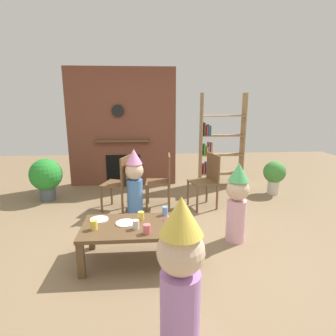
% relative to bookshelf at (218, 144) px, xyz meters
% --- Properties ---
extents(ground_plane, '(12.00, 12.00, 0.00)m').
position_rel_bookshelf_xyz_m(ground_plane, '(-1.34, -2.40, -0.88)').
color(ground_plane, '#846B4C').
extents(brick_fireplace_feature, '(2.20, 0.28, 2.40)m').
position_rel_bookshelf_xyz_m(brick_fireplace_feature, '(-1.97, 0.20, 0.31)').
color(brick_fireplace_feature, brown).
rests_on(brick_fireplace_feature, ground_plane).
extents(bookshelf, '(0.90, 0.28, 1.90)m').
position_rel_bookshelf_xyz_m(bookshelf, '(0.00, 0.00, 0.00)').
color(bookshelf, '#9E7A51').
rests_on(bookshelf, ground_plane).
extents(coffee_table, '(1.17, 0.66, 0.42)m').
position_rel_bookshelf_xyz_m(coffee_table, '(-1.61, -2.80, -0.52)').
color(coffee_table, brown).
rests_on(coffee_table, ground_plane).
extents(paper_cup_near_left, '(0.06, 0.06, 0.10)m').
position_rel_bookshelf_xyz_m(paper_cup_near_left, '(-1.27, -2.55, -0.41)').
color(paper_cup_near_left, '#669EE0').
rests_on(paper_cup_near_left, coffee_table).
extents(paper_cup_near_right, '(0.08, 0.08, 0.10)m').
position_rel_bookshelf_xyz_m(paper_cup_near_right, '(-1.48, -3.01, -0.41)').
color(paper_cup_near_right, '#E5666B').
rests_on(paper_cup_near_right, coffee_table).
extents(paper_cup_center, '(0.07, 0.07, 0.10)m').
position_rel_bookshelf_xyz_m(paper_cup_center, '(-1.60, -2.89, -0.41)').
color(paper_cup_center, silver).
rests_on(paper_cup_center, coffee_table).
extents(paper_cup_far_left, '(0.08, 0.08, 0.10)m').
position_rel_bookshelf_xyz_m(paper_cup_far_left, '(-2.04, -2.87, -0.41)').
color(paper_cup_far_left, '#F2CC4C').
rests_on(paper_cup_far_left, coffee_table).
extents(paper_cup_far_right, '(0.07, 0.07, 0.09)m').
position_rel_bookshelf_xyz_m(paper_cup_far_right, '(-1.55, -2.66, -0.41)').
color(paper_cup_far_right, '#F2CC4C').
rests_on(paper_cup_far_right, coffee_table).
extents(paper_plate_front, '(0.21, 0.21, 0.01)m').
position_rel_bookshelf_xyz_m(paper_plate_front, '(-2.03, -2.63, -0.45)').
color(paper_plate_front, white).
rests_on(paper_plate_front, coffee_table).
extents(paper_plate_rear, '(0.22, 0.22, 0.01)m').
position_rel_bookshelf_xyz_m(paper_plate_rear, '(-1.72, -2.75, -0.45)').
color(paper_plate_rear, white).
rests_on(paper_plate_rear, coffee_table).
extents(birthday_cake_slice, '(0.10, 0.10, 0.07)m').
position_rel_bookshelf_xyz_m(birthday_cake_slice, '(-1.25, -2.69, -0.42)').
color(birthday_cake_slice, pink).
rests_on(birthday_cake_slice, coffee_table).
extents(table_fork, '(0.06, 0.15, 0.01)m').
position_rel_bookshelf_xyz_m(table_fork, '(-1.26, -3.01, -0.45)').
color(table_fork, silver).
rests_on(table_fork, coffee_table).
extents(child_with_cone_hat, '(0.32, 0.32, 1.17)m').
position_rel_bookshelf_xyz_m(child_with_cone_hat, '(-1.26, -4.01, -0.26)').
color(child_with_cone_hat, '#B27FCC').
rests_on(child_with_cone_hat, ground_plane).
extents(child_in_pink, '(0.28, 0.28, 1.02)m').
position_rel_bookshelf_xyz_m(child_in_pink, '(-0.36, -2.44, -0.34)').
color(child_in_pink, '#EAB2C6').
rests_on(child_in_pink, ground_plane).
extents(child_by_the_chairs, '(0.29, 0.29, 1.04)m').
position_rel_bookshelf_xyz_m(child_by_the_chairs, '(-1.67, -1.44, -0.33)').
color(child_by_the_chairs, '#4C7FC6').
rests_on(child_by_the_chairs, ground_plane).
extents(dining_chair_left, '(0.51, 0.51, 0.90)m').
position_rel_bookshelf_xyz_m(dining_chair_left, '(-1.89, -1.30, -0.37)').
color(dining_chair_left, brown).
rests_on(dining_chair_left, ground_plane).
extents(dining_chair_middle, '(0.42, 0.42, 0.90)m').
position_rel_bookshelf_xyz_m(dining_chair_middle, '(-1.21, -1.23, -0.37)').
color(dining_chair_middle, brown).
rests_on(dining_chair_middle, ground_plane).
extents(dining_chair_right, '(0.49, 0.49, 0.90)m').
position_rel_bookshelf_xyz_m(dining_chair_right, '(-0.47, -1.25, -0.37)').
color(dining_chair_right, brown).
rests_on(dining_chair_right, ground_plane).
extents(potted_plant_tall, '(0.42, 0.42, 0.64)m').
position_rel_bookshelf_xyz_m(potted_plant_tall, '(0.94, -0.69, -0.49)').
color(potted_plant_tall, beige).
rests_on(potted_plant_tall, ground_plane).
extents(potted_plant_short, '(0.56, 0.56, 0.76)m').
position_rel_bookshelf_xyz_m(potted_plant_short, '(-3.27, -0.71, -0.44)').
color(potted_plant_short, '#4C5660').
rests_on(potted_plant_short, ground_plane).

